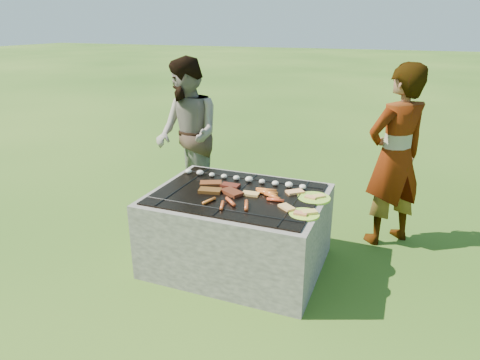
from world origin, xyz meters
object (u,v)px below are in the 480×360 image
object	(u,v)px
plate_near	(304,214)
cook	(395,157)
plate_far	(314,198)
fire_pit	(238,232)
bystander	(188,135)

from	to	relation	value
plate_near	cook	size ratio (longest dim) A/B	0.17
plate_far	fire_pit	bearing A→B (deg)	-167.64
plate_far	plate_near	size ratio (longest dim) A/B	1.09
cook	plate_near	bearing A→B (deg)	19.94
fire_pit	bystander	distance (m)	1.36
plate_near	bystander	bearing A→B (deg)	143.75
fire_pit	cook	world-z (taller)	cook
cook	bystander	xyz separation A→B (m)	(-1.97, 0.04, -0.01)
plate_near	cook	distance (m)	1.17
plate_near	bystander	world-z (taller)	bystander
fire_pit	cook	size ratio (longest dim) A/B	0.84
cook	bystander	distance (m)	1.97
plate_far	plate_near	distance (m)	0.30
plate_far	plate_near	xyz separation A→B (m)	(0.00, -0.30, 0.00)
plate_far	cook	xyz separation A→B (m)	(0.51, 0.73, 0.16)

